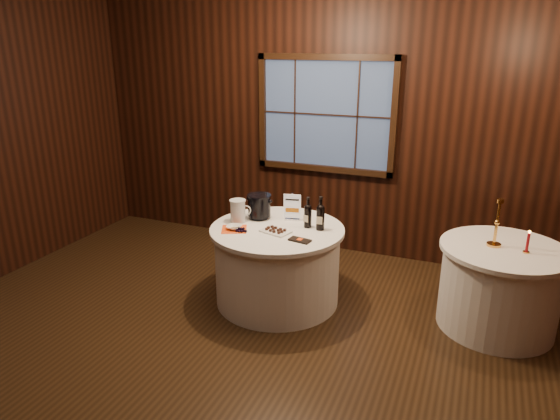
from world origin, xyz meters
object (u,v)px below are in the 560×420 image
at_px(port_bottle_right, 320,216).
at_px(chocolate_plate, 276,231).
at_px(ice_bucket, 259,206).
at_px(grape_bunch, 241,230).
at_px(port_bottle_left, 308,214).
at_px(glass_pitcher, 238,211).
at_px(cracker_bowl, 234,227).
at_px(brass_candlestick, 496,229).
at_px(red_candle, 527,244).
at_px(sign_stand, 292,211).
at_px(chocolate_box, 300,240).
at_px(main_table, 277,264).
at_px(side_table, 499,287).

bearing_deg(port_bottle_right, chocolate_plate, -152.34).
bearing_deg(ice_bucket, grape_bunch, -90.40).
relative_size(port_bottle_left, chocolate_plate, 0.98).
xyz_separation_m(glass_pitcher, cracker_bowl, (0.06, -0.20, -0.09)).
relative_size(port_bottle_left, brass_candlestick, 0.71).
height_order(port_bottle_right, red_candle, port_bottle_right).
distance_m(glass_pitcher, brass_candlestick, 2.34).
distance_m(sign_stand, chocolate_box, 0.56).
height_order(chocolate_plate, chocolate_box, chocolate_plate).
bearing_deg(chocolate_plate, main_table, 105.42).
relative_size(port_bottle_right, chocolate_plate, 1.06).
relative_size(chocolate_plate, cracker_bowl, 2.19).
bearing_deg(sign_stand, glass_pitcher, -163.11).
height_order(glass_pitcher, cracker_bowl, glass_pitcher).
distance_m(sign_stand, red_candle, 2.11).
xyz_separation_m(side_table, red_candle, (0.16, -0.06, 0.46)).
xyz_separation_m(main_table, sign_stand, (0.05, 0.26, 0.48)).
bearing_deg(cracker_bowl, chocolate_plate, 11.45).
relative_size(port_bottle_left, cracker_bowl, 2.15).
distance_m(side_table, ice_bucket, 2.33).
height_order(side_table, glass_pitcher, glass_pitcher).
height_order(side_table, port_bottle_left, port_bottle_left).
xyz_separation_m(chocolate_box, grape_bunch, (-0.58, -0.00, 0.01)).
xyz_separation_m(side_table, ice_bucket, (-2.27, -0.12, 0.51)).
bearing_deg(main_table, port_bottle_left, 24.91).
distance_m(main_table, cracker_bowl, 0.57).
bearing_deg(grape_bunch, brass_candlestick, 13.79).
xyz_separation_m(port_bottle_right, grape_bunch, (-0.66, -0.34, -0.12)).
bearing_deg(red_candle, sign_stand, 179.41).
bearing_deg(brass_candlestick, glass_pitcher, -172.66).
bearing_deg(port_bottle_left, grape_bunch, -132.14).
bearing_deg(side_table, ice_bucket, -176.90).
bearing_deg(grape_bunch, chocolate_box, 0.13).
relative_size(grape_bunch, cracker_bowl, 1.26).
height_order(main_table, chocolate_plate, chocolate_plate).
relative_size(port_bottle_right, grape_bunch, 1.84).
bearing_deg(cracker_bowl, brass_candlestick, 12.39).
bearing_deg(port_bottle_left, sign_stand, 161.04).
height_order(port_bottle_left, chocolate_plate, port_bottle_left).
relative_size(chocolate_box, glass_pitcher, 0.86).
bearing_deg(port_bottle_right, side_table, 2.93).
xyz_separation_m(port_bottle_left, chocolate_box, (0.05, -0.35, -0.12)).
height_order(sign_stand, cracker_bowl, sign_stand).
bearing_deg(red_candle, cracker_bowl, -170.22).
xyz_separation_m(sign_stand, port_bottle_right, (0.34, -0.15, 0.05)).
relative_size(main_table, brass_candlestick, 3.02).
relative_size(glass_pitcher, brass_candlestick, 0.53).
bearing_deg(glass_pitcher, port_bottle_left, -14.26).
bearing_deg(chocolate_box, port_bottle_right, 86.36).
bearing_deg(ice_bucket, brass_candlestick, 3.24).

